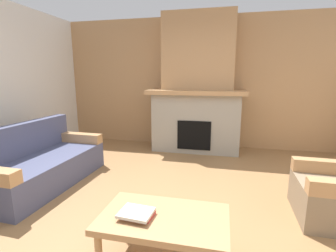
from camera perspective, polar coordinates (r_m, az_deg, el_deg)
The scene contains 6 objects.
ground at distance 2.82m, azimuth 0.08°, elevation -20.54°, with size 9.00×9.00×0.00m, color olive.
wall_back_wood_panel at distance 5.36m, azimuth 7.26°, elevation 9.88°, with size 6.00×0.12×2.70m, color tan.
fireplace at distance 5.00m, azimuth 6.78°, elevation 7.64°, with size 1.90×0.82×2.70m.
couch at distance 3.90m, azimuth -27.65°, elevation -7.94°, with size 0.90×1.83×0.85m.
coffee_table at distance 2.06m, azimuth -1.00°, elevation -21.44°, with size 1.00×0.60×0.43m.
book_stack_near_edge at distance 2.03m, azimuth -7.41°, elevation -19.48°, with size 0.29×0.23×0.05m.
Camera 1 is at (0.53, -2.33, 1.50)m, focal length 26.22 mm.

